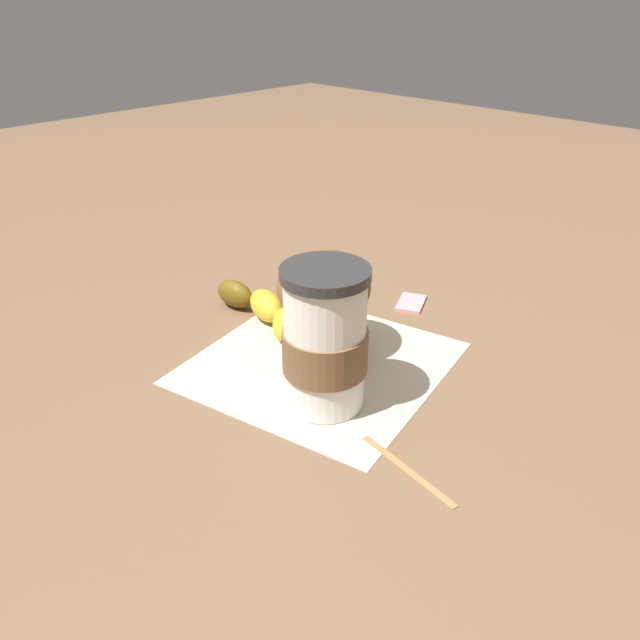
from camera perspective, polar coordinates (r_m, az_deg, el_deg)
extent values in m
plane|color=brown|center=(0.69, 0.00, -3.97)|extent=(3.00, 3.00, 0.00)
cube|color=beige|center=(0.68, 0.00, -3.91)|extent=(0.30, 0.30, 0.00)
cylinder|color=white|center=(0.59, 0.46, -2.11)|extent=(0.08, 0.08, 0.13)
cylinder|color=#2D2D2D|center=(0.56, 0.49, 4.27)|extent=(0.08, 0.08, 0.01)
cylinder|color=brown|center=(0.59, 0.46, -2.76)|extent=(0.08, 0.08, 0.04)
cylinder|color=beige|center=(0.70, 0.33, -1.28)|extent=(0.08, 0.08, 0.04)
ellipsoid|color=brown|center=(0.67, 0.34, 3.08)|extent=(0.10, 0.10, 0.08)
ellipsoid|color=gold|center=(0.72, -3.25, -0.42)|extent=(0.06, 0.06, 0.04)
ellipsoid|color=gold|center=(0.77, -4.91, 1.32)|extent=(0.07, 0.05, 0.04)
ellipsoid|color=brown|center=(0.80, -7.79, 2.39)|extent=(0.06, 0.03, 0.04)
cube|color=pink|center=(0.82, 8.33, 1.67)|extent=(0.05, 0.06, 0.01)
cube|color=#9E7547|center=(0.55, 7.97, -13.40)|extent=(0.11, 0.02, 0.00)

